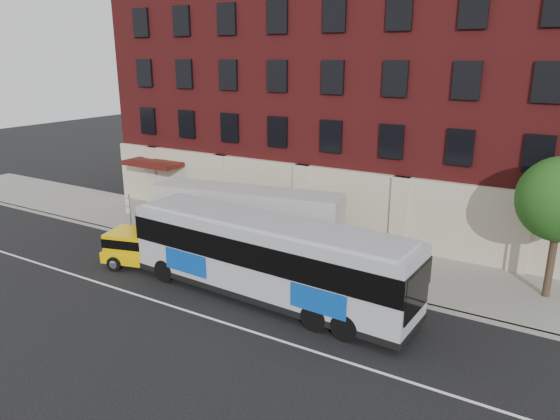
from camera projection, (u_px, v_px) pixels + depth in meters
The scene contains 9 objects.
ground at pixel (166, 312), 21.51m from camera, with size 120.00×120.00×0.00m, color black.
sidewalk at pixel (277, 245), 28.87m from camera, with size 60.00×6.00×0.15m, color gray.
kerb at pixel (247, 263), 26.41m from camera, with size 60.00×0.25×0.15m, color gray.
lane_line at pixel (174, 307), 21.91m from camera, with size 60.00×0.12×0.01m, color white.
building at pixel (341, 99), 33.22m from camera, with size 30.00×12.10×15.00m.
sign_pole at pixel (129, 212), 30.32m from camera, with size 0.30×0.20×2.50m.
city_bus at pixel (268, 256), 22.11m from camera, with size 13.41×3.49×3.64m.
yellow_suv at pixel (145, 247), 25.82m from camera, with size 4.88×3.00×1.81m.
shipping_container at pixel (246, 220), 27.80m from camera, with size 10.66×3.91×3.48m.
Camera 1 is at (14.06, -14.14, 10.27)m, focal length 33.00 mm.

